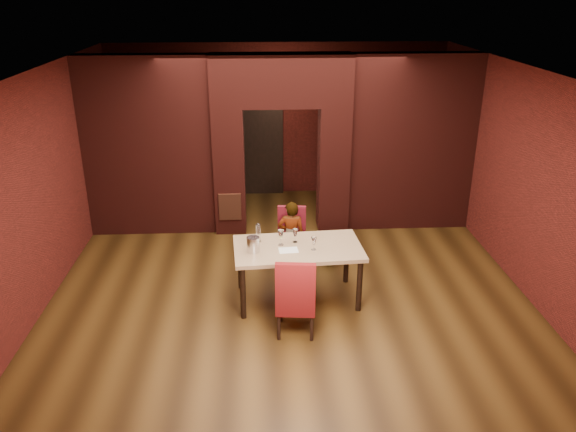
% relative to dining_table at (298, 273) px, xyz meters
% --- Properties ---
extents(floor, '(8.00, 8.00, 0.00)m').
position_rel_dining_table_xyz_m(floor, '(-0.12, 0.63, -0.42)').
color(floor, '#4A3012').
rests_on(floor, ground).
extents(ceiling, '(7.00, 8.00, 0.04)m').
position_rel_dining_table_xyz_m(ceiling, '(-0.12, 0.63, 2.78)').
color(ceiling, silver).
rests_on(ceiling, ground).
extents(wall_back, '(7.00, 0.04, 3.20)m').
position_rel_dining_table_xyz_m(wall_back, '(-0.12, 4.63, 1.18)').
color(wall_back, maroon).
rests_on(wall_back, ground).
extents(wall_front, '(7.00, 0.04, 3.20)m').
position_rel_dining_table_xyz_m(wall_front, '(-0.12, -3.37, 1.18)').
color(wall_front, maroon).
rests_on(wall_front, ground).
extents(wall_left, '(0.04, 8.00, 3.20)m').
position_rel_dining_table_xyz_m(wall_left, '(-3.62, 0.63, 1.18)').
color(wall_left, maroon).
rests_on(wall_left, ground).
extents(wall_right, '(0.04, 8.00, 3.20)m').
position_rel_dining_table_xyz_m(wall_right, '(3.38, 0.63, 1.18)').
color(wall_right, maroon).
rests_on(wall_right, ground).
extents(pillar_left, '(0.55, 0.55, 2.30)m').
position_rel_dining_table_xyz_m(pillar_left, '(-1.07, 2.63, 0.73)').
color(pillar_left, maroon).
rests_on(pillar_left, ground).
extents(pillar_right, '(0.55, 0.55, 2.30)m').
position_rel_dining_table_xyz_m(pillar_right, '(0.83, 2.63, 0.73)').
color(pillar_right, maroon).
rests_on(pillar_right, ground).
extents(lintel, '(2.45, 0.55, 0.90)m').
position_rel_dining_table_xyz_m(lintel, '(-0.12, 2.63, 2.33)').
color(lintel, maroon).
rests_on(lintel, ground).
extents(wing_wall_left, '(2.28, 0.35, 3.20)m').
position_rel_dining_table_xyz_m(wing_wall_left, '(-2.48, 2.63, 1.18)').
color(wing_wall_left, maroon).
rests_on(wing_wall_left, ground).
extents(wing_wall_right, '(2.28, 0.35, 3.20)m').
position_rel_dining_table_xyz_m(wing_wall_right, '(2.24, 2.63, 1.18)').
color(wing_wall_right, maroon).
rests_on(wing_wall_right, ground).
extents(vent_panel, '(0.40, 0.03, 0.50)m').
position_rel_dining_table_xyz_m(vent_panel, '(-1.07, 2.33, 0.13)').
color(vent_panel, brown).
rests_on(vent_panel, ground).
extents(rear_door, '(0.90, 0.08, 2.10)m').
position_rel_dining_table_xyz_m(rear_door, '(-0.52, 4.57, 0.63)').
color(rear_door, black).
rests_on(rear_door, ground).
extents(rear_door_frame, '(1.02, 0.04, 2.22)m').
position_rel_dining_table_xyz_m(rear_door_frame, '(-0.52, 4.53, 0.63)').
color(rear_door_frame, black).
rests_on(rear_door_frame, ground).
extents(dining_table, '(1.86, 1.13, 0.84)m').
position_rel_dining_table_xyz_m(dining_table, '(0.00, 0.00, 0.00)').
color(dining_table, '#A57F5F').
rests_on(dining_table, ground).
extents(chair_far, '(0.49, 0.49, 1.00)m').
position_rel_dining_table_xyz_m(chair_far, '(-0.04, 0.98, 0.08)').
color(chair_far, maroon).
rests_on(chair_far, ground).
extents(chair_near, '(0.55, 0.55, 1.11)m').
position_rel_dining_table_xyz_m(chair_near, '(-0.08, -0.82, 0.13)').
color(chair_near, maroon).
rests_on(chair_near, ground).
extents(person_seated, '(0.46, 0.33, 1.18)m').
position_rel_dining_table_xyz_m(person_seated, '(-0.04, 0.90, 0.17)').
color(person_seated, silver).
rests_on(person_seated, ground).
extents(wine_glass_a, '(0.09, 0.09, 0.23)m').
position_rel_dining_table_xyz_m(wine_glass_a, '(-0.24, 0.07, 0.54)').
color(wine_glass_a, white).
rests_on(wine_glass_a, dining_table).
extents(wine_glass_b, '(0.08, 0.08, 0.20)m').
position_rel_dining_table_xyz_m(wine_glass_b, '(-0.03, 0.16, 0.52)').
color(wine_glass_b, white).
rests_on(wine_glass_b, dining_table).
extents(wine_glass_c, '(0.08, 0.08, 0.19)m').
position_rel_dining_table_xyz_m(wine_glass_c, '(0.21, -0.11, 0.52)').
color(wine_glass_c, white).
rests_on(wine_glass_c, dining_table).
extents(tasting_sheet, '(0.28, 0.21, 0.00)m').
position_rel_dining_table_xyz_m(tasting_sheet, '(-0.14, -0.11, 0.42)').
color(tasting_sheet, white).
rests_on(tasting_sheet, dining_table).
extents(wine_bucket, '(0.18, 0.18, 0.22)m').
position_rel_dining_table_xyz_m(wine_bucket, '(-0.63, -0.13, 0.53)').
color(wine_bucket, silver).
rests_on(wine_bucket, dining_table).
extents(water_bottle, '(0.07, 0.07, 0.28)m').
position_rel_dining_table_xyz_m(water_bottle, '(-0.56, 0.20, 0.56)').
color(water_bottle, white).
rests_on(water_bottle, dining_table).
extents(potted_plant, '(0.43, 0.37, 0.46)m').
position_rel_dining_table_xyz_m(potted_plant, '(0.60, 1.09, -0.19)').
color(potted_plant, '#266723').
rests_on(potted_plant, ground).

